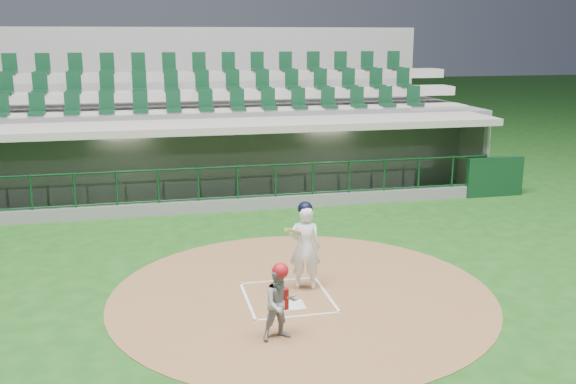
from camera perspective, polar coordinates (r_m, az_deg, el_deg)
name	(u,v)px	position (r m, az deg, el deg)	size (l,w,h in m)	color
ground	(284,292)	(12.32, -0.35, -8.87)	(120.00, 120.00, 0.00)	#164614
dirt_circle	(302,294)	(12.20, 1.24, -9.07)	(7.20, 7.20, 0.01)	brown
home_plate	(292,305)	(11.69, 0.40, -10.05)	(0.43, 0.43, 0.02)	silver
batter_box_chalk	(288,297)	(12.05, -0.04, -9.33)	(1.55, 1.80, 0.01)	white
dugout_structure	(230,164)	(19.46, -5.14, 2.51)	(16.40, 3.70, 3.00)	slate
seating_deck	(216,134)	(22.40, -6.39, 5.15)	(17.00, 6.72, 5.15)	slate
batter	(305,245)	(12.16, 1.50, -4.77)	(0.88, 0.91, 1.72)	white
catcher	(280,302)	(10.29, -0.68, -9.73)	(0.66, 0.55, 1.28)	gray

